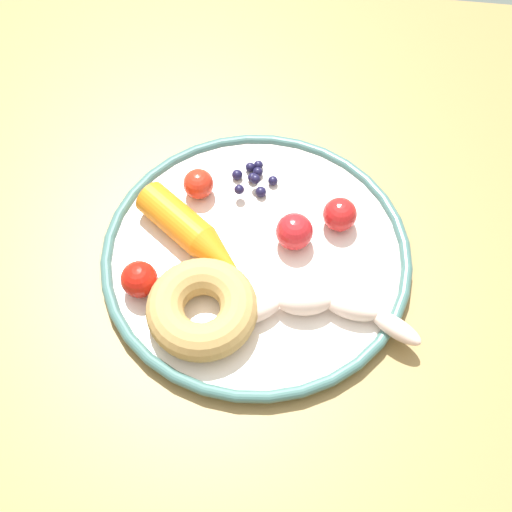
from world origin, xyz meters
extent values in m
plane|color=#505951|center=(0.00, 0.00, 0.00)|extent=(6.00, 6.00, 0.00)
cube|color=olive|center=(0.00, 0.00, 0.71)|extent=(0.92, 0.89, 0.03)
cube|color=olive|center=(-0.40, -0.38, 0.35)|extent=(0.05, 0.05, 0.70)
cube|color=olive|center=(0.40, -0.38, 0.35)|extent=(0.05, 0.05, 0.70)
cylinder|color=silver|center=(0.01, 0.00, 0.73)|extent=(0.31, 0.31, 0.01)
torus|color=#406B66|center=(0.01, 0.00, 0.74)|extent=(0.32, 0.32, 0.01)
ellipsoid|color=#F7D5C1|center=(-0.14, 0.07, 0.75)|extent=(0.06, 0.04, 0.02)
ellipsoid|color=#F7D5C1|center=(-0.09, 0.06, 0.75)|extent=(0.06, 0.03, 0.02)
ellipsoid|color=#F7D5C1|center=(-0.05, 0.06, 0.75)|extent=(0.06, 0.04, 0.03)
ellipsoid|color=#F7D5C1|center=(0.00, 0.07, 0.75)|extent=(0.06, 0.05, 0.02)
ellipsoid|color=#F7D5C1|center=(0.03, 0.10, 0.75)|extent=(0.05, 0.05, 0.02)
cylinder|color=orange|center=(0.09, -0.02, 0.76)|extent=(0.09, 0.08, 0.04)
cone|color=orange|center=(0.04, 0.02, 0.76)|extent=(0.07, 0.06, 0.04)
torus|color=tan|center=(0.05, 0.08, 0.76)|extent=(0.15, 0.15, 0.04)
sphere|color=#191638|center=(0.00, -0.09, 0.74)|extent=(0.01, 0.01, 0.01)
sphere|color=#191638|center=(0.01, -0.08, 0.74)|extent=(0.01, 0.01, 0.01)
sphere|color=#191638|center=(0.04, -0.10, 0.74)|extent=(0.01, 0.01, 0.01)
sphere|color=#191638|center=(0.02, -0.11, 0.74)|extent=(0.01, 0.01, 0.01)
sphere|color=#191638|center=(0.02, -0.09, 0.74)|extent=(0.01, 0.01, 0.01)
sphere|color=#191638|center=(0.02, -0.10, 0.74)|extent=(0.01, 0.01, 0.01)
sphere|color=#191638|center=(0.03, -0.11, 0.74)|extent=(0.01, 0.01, 0.01)
sphere|color=#191638|center=(0.02, -0.09, 0.75)|extent=(0.01, 0.01, 0.01)
sphere|color=#191638|center=(0.03, -0.07, 0.75)|extent=(0.01, 0.01, 0.01)
sphere|color=red|center=(-0.03, -0.02, 0.76)|extent=(0.04, 0.04, 0.04)
sphere|color=red|center=(0.08, -0.07, 0.76)|extent=(0.03, 0.03, 0.03)
sphere|color=red|center=(0.12, 0.05, 0.76)|extent=(0.04, 0.04, 0.04)
sphere|color=red|center=(-0.07, -0.05, 0.76)|extent=(0.04, 0.04, 0.04)
camera|label=1|loc=(-0.04, 0.37, 1.34)|focal=48.07mm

